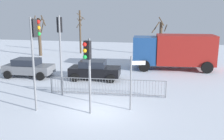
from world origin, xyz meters
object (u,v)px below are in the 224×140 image
(traffic_light_mid_right, at_px, (88,60))
(car_grey_mid, at_px, (28,67))
(car_black_near, at_px, (94,70))
(direction_sign_post, at_px, (132,80))
(bare_tree_centre, at_px, (40,35))
(traffic_light_mid_left, at_px, (60,38))
(delivery_truck, at_px, (174,50))
(traffic_light_foreground_right, at_px, (34,43))
(bare_tree_left, at_px, (161,37))
(bare_tree_right, at_px, (80,31))

(traffic_light_mid_right, xyz_separation_m, car_grey_mid, (-6.92, 6.43, -2.06))
(car_black_near, bearing_deg, car_grey_mid, 179.48)
(direction_sign_post, xyz_separation_m, bare_tree_centre, (-12.71, 14.84, 0.82))
(traffic_light_mid_left, bearing_deg, car_black_near, 56.75)
(direction_sign_post, xyz_separation_m, car_grey_mid, (-8.97, 5.37, -0.86))
(direction_sign_post, xyz_separation_m, delivery_truck, (2.40, 10.49, 0.11))
(delivery_truck, distance_m, bare_tree_centre, 15.74)
(car_grey_mid, bearing_deg, delivery_truck, 22.22)
(traffic_light_foreground_right, distance_m, direction_sign_post, 5.32)
(traffic_light_mid_right, xyz_separation_m, bare_tree_left, (3.05, 19.12, -0.72))
(delivery_truck, height_order, bare_tree_right, bare_tree_right)
(bare_tree_left, bearing_deg, bare_tree_right, -176.61)
(traffic_light_foreground_right, relative_size, direction_sign_post, 1.68)
(traffic_light_mid_left, height_order, car_black_near, traffic_light_mid_left)
(direction_sign_post, bearing_deg, delivery_truck, 61.43)
(car_black_near, bearing_deg, bare_tree_left, 65.90)
(traffic_light_mid_left, xyz_separation_m, car_grey_mid, (-4.35, 3.65, -2.81))
(bare_tree_left, relative_size, bare_tree_centre, 0.96)
(delivery_truck, bearing_deg, direction_sign_post, 72.33)
(car_grey_mid, bearing_deg, bare_tree_centre, 109.55)
(traffic_light_mid_left, relative_size, direction_sign_post, 1.69)
(traffic_light_mid_right, relative_size, bare_tree_centre, 0.83)
(traffic_light_mid_right, relative_size, car_black_near, 0.99)
(direction_sign_post, height_order, bare_tree_centre, bare_tree_centre)
(traffic_light_mid_left, distance_m, car_black_near, 4.95)
(traffic_light_mid_right, relative_size, traffic_light_mid_left, 0.79)
(traffic_light_foreground_right, distance_m, bare_tree_left, 20.00)
(bare_tree_centre, distance_m, bare_tree_right, 4.84)
(car_grey_mid, relative_size, delivery_truck, 0.53)
(traffic_light_mid_left, bearing_deg, car_grey_mid, 121.00)
(delivery_truck, bearing_deg, traffic_light_mid_left, 46.52)
(traffic_light_foreground_right, xyz_separation_m, car_grey_mid, (-4.12, 6.38, -2.79))
(delivery_truck, bearing_deg, car_grey_mid, 19.44)
(traffic_light_foreground_right, distance_m, car_black_near, 7.34)
(traffic_light_mid_left, bearing_deg, traffic_light_mid_right, -66.11)
(delivery_truck, height_order, bare_tree_left, bare_tree_left)
(traffic_light_mid_right, relative_size, bare_tree_right, 0.74)
(direction_sign_post, distance_m, bare_tree_centre, 19.55)
(traffic_light_mid_right, bearing_deg, bare_tree_right, -55.63)
(traffic_light_mid_right, bearing_deg, delivery_truck, -96.38)
(traffic_light_mid_right, height_order, bare_tree_centre, bare_tree_centre)
(traffic_light_mid_left, xyz_separation_m, bare_tree_centre, (-8.09, 13.12, -1.12))
(traffic_light_mid_right, relative_size, direction_sign_post, 1.33)
(traffic_light_mid_left, relative_size, bare_tree_centre, 1.05)
(traffic_light_mid_right, bearing_deg, car_black_near, -62.15)
(traffic_light_mid_left, bearing_deg, bare_tree_left, 52.06)
(traffic_light_foreground_right, relative_size, car_black_near, 1.25)
(car_black_near, relative_size, car_grey_mid, 1.01)
(car_grey_mid, relative_size, bare_tree_centre, 0.83)
(car_black_near, relative_size, bare_tree_right, 0.75)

